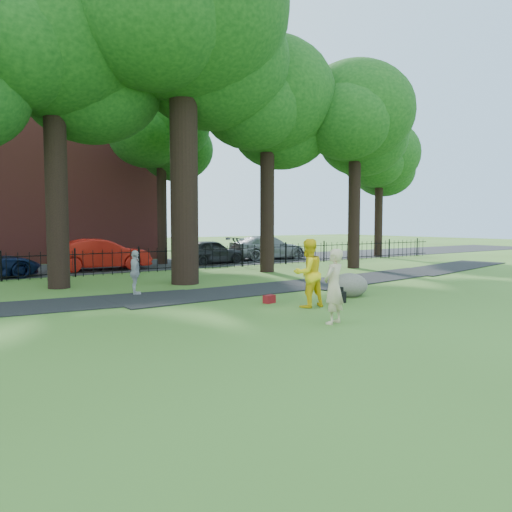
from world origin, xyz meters
TOP-DOWN VIEW (x-y plane):
  - ground at (0.00, 0.00)m, footprint 120.00×120.00m
  - footpath at (1.00, 3.90)m, footprint 36.07×3.85m
  - street at (0.00, 16.00)m, footprint 80.00×7.00m
  - iron_fence at (0.00, 12.00)m, footprint 44.00×0.04m
  - brick_building at (-4.00, 24.00)m, footprint 18.00×8.00m
  - big_tree at (0.13, 7.09)m, footprint 10.08×8.61m
  - tree_row at (0.52, 8.40)m, footprint 26.82×7.96m
  - woman at (-0.50, -2.15)m, footprint 0.78×0.63m
  - man at (0.51, 0.00)m, footprint 1.00×0.79m
  - pedestrian at (-2.78, 5.16)m, footprint 0.66×0.97m
  - boulder at (3.05, 0.89)m, footprint 1.70×1.48m
  - backpack at (1.81, 0.12)m, footprint 0.52×0.42m
  - red_bag at (0.00, 1.23)m, footprint 0.40×0.30m
  - red_sedan at (-1.07, 14.51)m, footprint 5.02×2.02m
  - grey_car at (5.36, 14.56)m, footprint 4.49×2.39m
  - silver_car at (10.22, 15.50)m, footprint 5.45×2.50m

SIDE VIEW (x-z plane):
  - ground at x=0.00m, z-range 0.00..0.00m
  - footpath at x=1.00m, z-range -0.01..0.01m
  - street at x=0.00m, z-range -0.01..0.01m
  - red_bag at x=0.00m, z-range 0.00..0.25m
  - backpack at x=1.81m, z-range 0.00..0.34m
  - boulder at x=3.05m, z-range 0.00..0.83m
  - iron_fence at x=0.00m, z-range 0.00..1.20m
  - grey_car at x=5.36m, z-range 0.00..1.45m
  - pedestrian at x=-2.78m, z-range 0.00..1.53m
  - silver_car at x=10.22m, z-range 0.00..1.55m
  - red_sedan at x=-1.07m, z-range 0.00..1.62m
  - woman at x=-0.50m, z-range 0.00..1.85m
  - man at x=0.51m, z-range 0.00..2.00m
  - brick_building at x=-4.00m, z-range 0.00..12.00m
  - tree_row at x=0.52m, z-range 1.94..14.36m
  - big_tree at x=0.13m, z-range 2.96..17.33m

